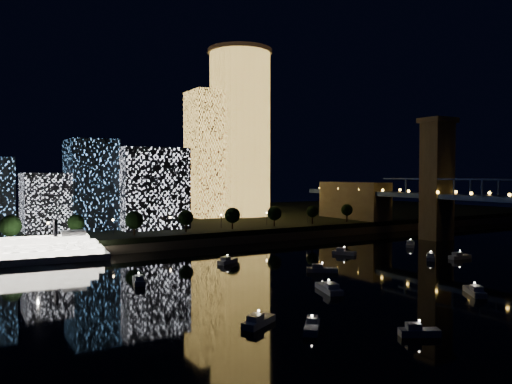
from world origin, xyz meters
TOP-DOWN VIEW (x-y plane):
  - ground at (0.00, 0.00)m, footprint 520.00×520.00m
  - far_bank at (0.00, 160.00)m, footprint 420.00×160.00m
  - seawall at (0.00, 82.00)m, footprint 420.00×6.00m
  - tower_cylindrical at (24.95, 144.62)m, footprint 34.00×34.00m
  - tower_rectangular at (7.59, 145.96)m, footprint 20.25×20.25m
  - midrise_blocks at (-61.74, 115.16)m, footprint 83.30×31.63m
  - riverboat at (-85.77, 76.03)m, footprint 45.51×13.54m
  - motorboats at (-13.21, 10.23)m, footprint 113.18×81.89m
  - esplanade_trees at (-34.62, 88.00)m, footprint 165.28×6.76m
  - street_lamps at (-34.00, 94.00)m, footprint 132.70×0.70m

SIDE VIEW (x-z plane):
  - ground at x=0.00m, z-range 0.00..0.00m
  - motorboats at x=-13.21m, z-range -0.58..2.20m
  - seawall at x=0.00m, z-range 0.00..3.00m
  - far_bank at x=0.00m, z-range 0.00..5.00m
  - riverboat at x=-85.77m, z-range -3.29..10.22m
  - street_lamps at x=-34.00m, z-range 6.20..11.85m
  - esplanade_trees at x=-34.62m, z-range 6.03..14.91m
  - midrise_blocks at x=-61.74m, z-range 2.43..38.12m
  - tower_rectangular at x=7.59m, z-range 5.00..69.45m
  - tower_cylindrical at x=24.95m, z-range 5.13..92.80m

